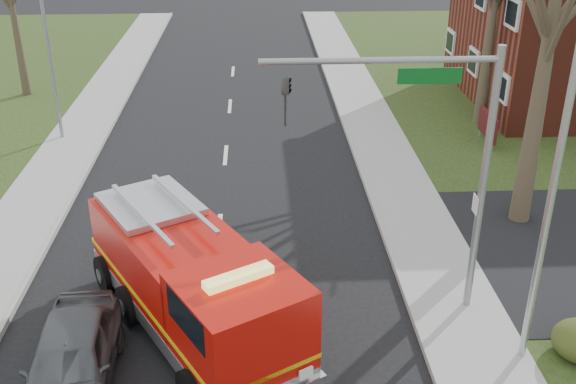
{
  "coord_description": "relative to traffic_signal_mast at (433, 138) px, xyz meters",
  "views": [
    {
      "loc": [
        1.23,
        -12.49,
        10.22
      ],
      "look_at": [
        2.08,
        4.45,
        2.0
      ],
      "focal_mm": 42.0,
      "sensor_mm": 36.0,
      "label": 1
    }
  ],
  "objects": [
    {
      "name": "ground",
      "position": [
        -5.21,
        -1.5,
        -4.71
      ],
      "size": [
        120.0,
        120.0,
        0.0
      ],
      "primitive_type": "plane",
      "color": "black",
      "rests_on": "ground"
    },
    {
      "name": "sidewalk_right",
      "position": [
        0.99,
        -1.5,
        -4.63
      ],
      "size": [
        2.4,
        80.0,
        0.15
      ],
      "primitive_type": "cube",
      "color": "#979792",
      "rests_on": "ground"
    },
    {
      "name": "health_center_sign",
      "position": [
        5.29,
        11.0,
        -3.83
      ],
      "size": [
        0.12,
        2.0,
        1.4
      ],
      "color": "#4A1115",
      "rests_on": "ground"
    },
    {
      "name": "traffic_signal_mast",
      "position": [
        0.0,
        0.0,
        0.0
      ],
      "size": [
        5.29,
        0.18,
        6.8
      ],
      "color": "gray",
      "rests_on": "ground"
    },
    {
      "name": "streetlight_pole",
      "position": [
        1.93,
        -2.0,
        -0.16
      ],
      "size": [
        1.48,
        0.16,
        8.4
      ],
      "color": "#B7BABF",
      "rests_on": "ground"
    },
    {
      "name": "utility_pole_far",
      "position": [
        -12.01,
        12.5,
        -1.21
      ],
      "size": [
        0.14,
        0.14,
        7.0
      ],
      "primitive_type": "cylinder",
      "color": "gray",
      "rests_on": "ground"
    },
    {
      "name": "fire_engine",
      "position": [
        -5.54,
        -0.63,
        -3.39
      ],
      "size": [
        5.73,
        7.48,
        2.91
      ],
      "rotation": [
        0.0,
        0.0,
        0.52
      ],
      "color": "#B90F08",
      "rests_on": "ground"
    },
    {
      "name": "parked_car_maroon",
      "position": [
        -8.01,
        -2.5,
        -3.95
      ],
      "size": [
        2.05,
        4.57,
        1.52
      ],
      "primitive_type": "imported",
      "rotation": [
        0.0,
        0.0,
        0.06
      ],
      "color": "#4E5155",
      "rests_on": "ground"
    }
  ]
}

